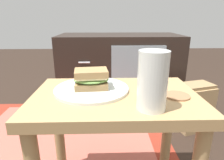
# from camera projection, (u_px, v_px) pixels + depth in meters

# --- Properties ---
(side_table) EXTENTS (0.56, 0.36, 0.46)m
(side_table) POSITION_uv_depth(u_px,v_px,m) (115.00, 118.00, 0.67)
(side_table) COLOR tan
(side_table) RESTS_ON ground
(tv_cabinet) EXTENTS (0.96, 0.46, 0.58)m
(tv_cabinet) POSITION_uv_depth(u_px,v_px,m) (119.00, 70.00, 1.60)
(tv_cabinet) COLOR black
(tv_cabinet) RESTS_ON ground
(area_rug) EXTENTS (1.29, 0.84, 0.01)m
(area_rug) POSITION_uv_depth(u_px,v_px,m) (66.00, 130.00, 1.25)
(area_rug) COLOR maroon
(area_rug) RESTS_ON ground
(plate) EXTENTS (0.26, 0.26, 0.01)m
(plate) POSITION_uv_depth(u_px,v_px,m) (92.00, 89.00, 0.68)
(plate) COLOR silver
(plate) RESTS_ON side_table
(sandwich_front) EXTENTS (0.13, 0.10, 0.07)m
(sandwich_front) POSITION_uv_depth(u_px,v_px,m) (91.00, 79.00, 0.67)
(sandwich_front) COLOR #9E7A4C
(sandwich_front) RESTS_ON plate
(beer_glass) EXTENTS (0.08, 0.08, 0.17)m
(beer_glass) POSITION_uv_depth(u_px,v_px,m) (152.00, 82.00, 0.52)
(beer_glass) COLOR silver
(beer_glass) RESTS_ON side_table
(coaster) EXTENTS (0.08, 0.08, 0.01)m
(coaster) POSITION_uv_depth(u_px,v_px,m) (177.00, 96.00, 0.62)
(coaster) COLOR #996B47
(coaster) RESTS_ON side_table
(paper_bag) EXTENTS (0.24, 0.20, 0.31)m
(paper_bag) POSITION_uv_depth(u_px,v_px,m) (194.00, 107.00, 1.24)
(paper_bag) COLOR tan
(paper_bag) RESTS_ON ground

